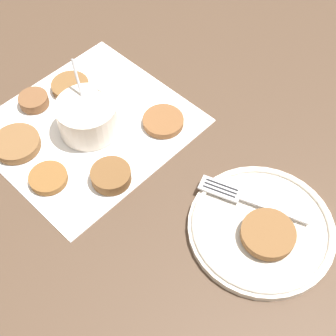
{
  "coord_description": "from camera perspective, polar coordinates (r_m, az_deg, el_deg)",
  "views": [
    {
      "loc": [
        -0.42,
        -0.42,
        0.68
      ],
      "look_at": [
        -0.03,
        -0.17,
        0.02
      ],
      "focal_mm": 50.0,
      "sensor_mm": 36.0,
      "label": 1
    }
  ],
  "objects": [
    {
      "name": "fritter_2",
      "position": [
        0.88,
        -0.59,
        5.73
      ],
      "size": [
        0.08,
        0.08,
        0.01
      ],
      "color": "brown",
      "rests_on": "napkin"
    },
    {
      "name": "sauce_bowl",
      "position": [
        0.87,
        -9.69,
        6.06
      ],
      "size": [
        0.12,
        0.11,
        0.12
      ],
      "color": "silver",
      "rests_on": "napkin"
    },
    {
      "name": "fritter_3",
      "position": [
        0.83,
        -14.36,
        -1.19
      ],
      "size": [
        0.07,
        0.07,
        0.01
      ],
      "color": "brown",
      "rests_on": "napkin"
    },
    {
      "name": "fritter_on_plate",
      "position": [
        0.75,
        12.09,
        -7.85
      ],
      "size": [
        0.09,
        0.09,
        0.01
      ],
      "color": "brown",
      "rests_on": "serving_plate"
    },
    {
      "name": "fritter_5",
      "position": [
        0.96,
        -11.82,
        9.76
      ],
      "size": [
        0.07,
        0.07,
        0.01
      ],
      "color": "brown",
      "rests_on": "napkin"
    },
    {
      "name": "fritter_0",
      "position": [
        0.89,
        -17.98,
        2.85
      ],
      "size": [
        0.09,
        0.09,
        0.02
      ],
      "color": "brown",
      "rests_on": "napkin"
    },
    {
      "name": "fritter_1",
      "position": [
        0.81,
        -6.97,
        -0.93
      ],
      "size": [
        0.07,
        0.07,
        0.02
      ],
      "color": "brown",
      "rests_on": "napkin"
    },
    {
      "name": "ground_plane",
      "position": [
        0.9,
        -7.84,
        5.39
      ],
      "size": [
        4.0,
        4.0,
        0.0
      ],
      "primitive_type": "plane",
      "color": "#4C3828"
    },
    {
      "name": "fritter_4",
      "position": [
        0.95,
        -16.05,
        7.92
      ],
      "size": [
        0.06,
        0.06,
        0.02
      ],
      "color": "brown",
      "rests_on": "napkin"
    },
    {
      "name": "napkin",
      "position": [
        0.9,
        -9.65,
        5.06
      ],
      "size": [
        0.41,
        0.39,
        0.0
      ],
      "color": "white",
      "rests_on": "ground_plane"
    },
    {
      "name": "fork",
      "position": [
        0.78,
        8.93,
        -3.46
      ],
      "size": [
        0.05,
        0.19,
        0.0
      ],
      "color": "silver",
      "rests_on": "serving_plate"
    },
    {
      "name": "serving_plate",
      "position": [
        0.77,
        11.3,
        -7.13
      ],
      "size": [
        0.24,
        0.24,
        0.02
      ],
      "color": "silver",
      "rests_on": "ground_plane"
    }
  ]
}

